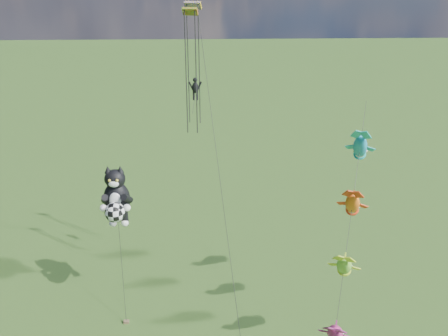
{
  "coord_description": "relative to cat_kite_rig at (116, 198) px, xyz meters",
  "views": [
    {
      "loc": [
        6.54,
        -25.27,
        25.95
      ],
      "look_at": [
        7.8,
        10.03,
        11.0
      ],
      "focal_mm": 40.0,
      "sensor_mm": 36.0,
      "label": 1
    }
  ],
  "objects": [
    {
      "name": "fish_windsock_rig",
      "position": [
        16.03,
        -5.52,
        -0.15
      ],
      "size": [
        5.6,
        15.04,
        16.4
      ],
      "rotation": [
        0.0,
        0.0,
        -0.02
      ],
      "color": "brown",
      "rests_on": "ground"
    },
    {
      "name": "cat_kite_rig",
      "position": [
        0.0,
        0.0,
        0.0
      ],
      "size": [
        2.28,
        4.07,
        11.93
      ],
      "rotation": [
        0.0,
        0.0,
        0.15
      ],
      "color": "brown",
      "rests_on": "ground"
    },
    {
      "name": "parafoil_rig",
      "position": [
        6.1,
        1.45,
        8.78
      ],
      "size": [
        4.19,
        17.2,
        25.49
      ],
      "rotation": [
        0.0,
        0.0,
        0.29
      ],
      "color": "brown",
      "rests_on": "ground"
    }
  ]
}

